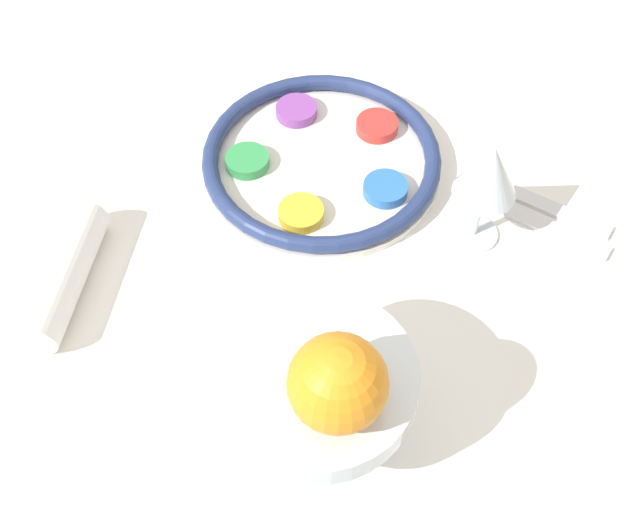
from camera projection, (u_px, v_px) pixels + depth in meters
ground_plane at (301, 444)px, 1.46m from camera, size 8.00×8.00×0.00m
dining_table at (297, 356)px, 1.17m from camera, size 1.50×1.08×0.71m
seder_plate at (321, 159)px, 0.92m from camera, size 0.29×0.29×0.03m
wine_glass at (489, 174)px, 0.78m from camera, size 0.07×0.07×0.14m
fruit_stand at (318, 387)px, 0.66m from camera, size 0.18×0.18×0.11m
orange_fruit at (338, 383)px, 0.59m from camera, size 0.08×0.08×0.08m
napkin_roll at (62, 274)px, 0.80m from camera, size 0.17×0.07×0.05m
fork_left at (537, 203)px, 0.89m from camera, size 0.07×0.18×0.01m
fork_right at (535, 222)px, 0.87m from camera, size 0.07×0.18×0.01m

